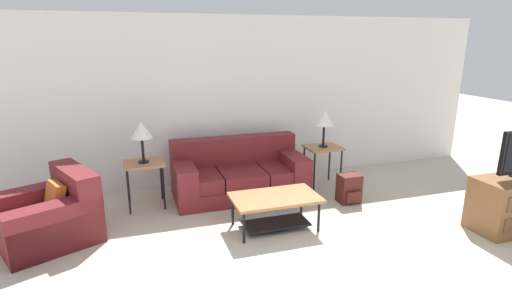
% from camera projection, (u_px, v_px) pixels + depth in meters
% --- Properties ---
extents(wall_back, '(8.96, 0.06, 2.60)m').
position_uv_depth(wall_back, '(231.00, 101.00, 6.29)').
color(wall_back, white).
rests_on(wall_back, ground_plane).
extents(couch, '(1.92, 0.92, 0.82)m').
position_uv_depth(couch, '(239.00, 175.00, 5.91)').
color(couch, maroon).
rests_on(couch, ground_plane).
extents(armchair, '(1.29, 1.28, 0.80)m').
position_uv_depth(armchair, '(50.00, 217.00, 4.56)').
color(armchair, maroon).
rests_on(armchair, ground_plane).
extents(coffee_table, '(1.05, 0.62, 0.42)m').
position_uv_depth(coffee_table, '(275.00, 204.00, 4.84)').
color(coffee_table, '#A87042').
rests_on(coffee_table, ground_plane).
extents(side_table_left, '(0.53, 0.46, 0.64)m').
position_uv_depth(side_table_left, '(144.00, 168.00, 5.40)').
color(side_table_left, '#A87042').
rests_on(side_table_left, ground_plane).
extents(side_table_right, '(0.53, 0.46, 0.64)m').
position_uv_depth(side_table_right, '(323.00, 151.00, 6.19)').
color(side_table_right, '#A87042').
rests_on(side_table_right, ground_plane).
extents(table_lamp_left, '(0.30, 0.30, 0.56)m').
position_uv_depth(table_lamp_left, '(141.00, 131.00, 5.26)').
color(table_lamp_left, black).
rests_on(table_lamp_left, side_table_left).
extents(table_lamp_right, '(0.30, 0.30, 0.56)m').
position_uv_depth(table_lamp_right, '(324.00, 119.00, 6.05)').
color(table_lamp_right, black).
rests_on(table_lamp_right, side_table_right).
extents(backpack, '(0.30, 0.31, 0.41)m').
position_uv_depth(backpack, '(349.00, 189.00, 5.65)').
color(backpack, '#4C1E19').
rests_on(backpack, ground_plane).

